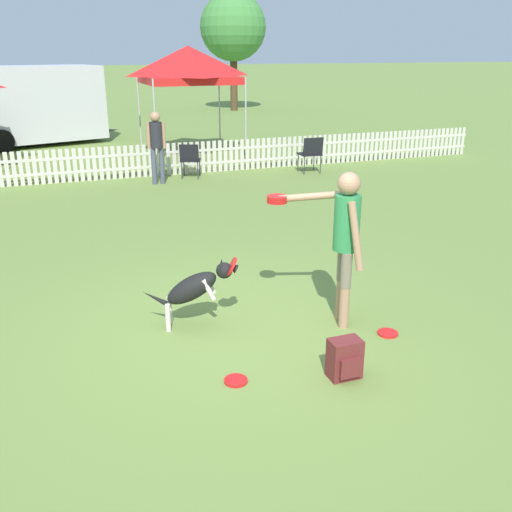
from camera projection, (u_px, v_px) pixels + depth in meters
ground_plane at (235, 335)px, 6.17m from camera, size 240.00×240.00×0.00m
handler_person at (342, 231)px, 6.08m from camera, size 0.91×0.88×1.72m
leaping_dog at (196, 287)px, 6.20m from camera, size 1.05×0.48×0.81m
frisbee_near_handler at (388, 333)px, 6.18m from camera, size 0.22×0.22×0.02m
frisbee_near_dog at (236, 381)px, 5.30m from camera, size 0.22×0.22×0.02m
backpack_on_grass at (345, 359)px, 5.31m from camera, size 0.30×0.24×0.39m
picket_fence at (123, 162)px, 13.56m from camera, size 19.89×0.04×0.78m
folding_chair_blue_left at (190, 158)px, 13.53m from camera, size 0.59×0.60×0.83m
folding_chair_center at (311, 152)px, 14.09m from camera, size 0.53×0.55×0.90m
canopy_tent_main at (188, 65)px, 15.67m from camera, size 2.51×2.51×3.02m
spectator_standing at (156, 141)px, 12.81m from camera, size 0.42×0.27×1.63m
equipment_trailer at (12, 105)px, 17.88m from camera, size 6.26×3.49×2.44m
tree_left_grove at (233, 27)px, 27.73m from camera, size 3.22×3.22×5.58m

